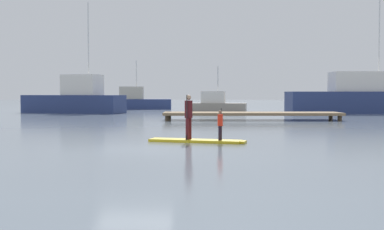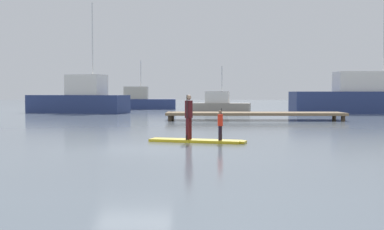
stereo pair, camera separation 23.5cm
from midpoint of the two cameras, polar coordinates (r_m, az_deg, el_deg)
name	(u,v)px [view 1 (the left image)]	position (r m, az deg, el deg)	size (l,w,h in m)	color
ground_plane	(135,149)	(16.86, -6.91, -3.84)	(240.00, 240.00, 0.00)	slate
paddleboard_near	(197,141)	(19.07, 0.23, -2.93)	(3.72, 1.71, 0.10)	gold
paddler_adult	(189,114)	(19.10, -0.75, 0.14)	(0.37, 0.51, 1.69)	#4C1419
paddler_child_solo	(220,123)	(18.80, 2.85, -0.95)	(0.24, 0.38, 1.18)	black
fishing_boat_white_large	(373,98)	(48.85, 19.61, 1.80)	(15.87, 4.07, 12.87)	navy
fishing_boat_green_midground	(76,99)	(47.81, -13.16, 1.73)	(9.83, 5.34, 10.09)	navy
motor_boat_small_navy	(216,104)	(50.50, 2.61, 1.20)	(5.95, 2.72, 4.55)	#9E9384
trawler_grey_distant	(135,101)	(57.89, -6.54, 1.56)	(8.01, 2.78, 5.55)	navy
floating_dock	(252,114)	(34.71, 6.55, 0.15)	(12.03, 2.86, 0.53)	#846B4C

